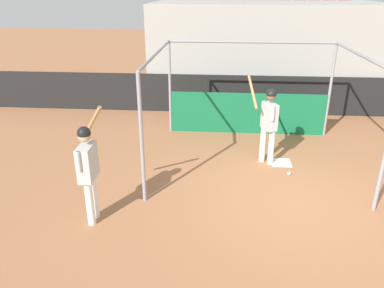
% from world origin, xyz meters
% --- Properties ---
extents(ground_plane, '(60.00, 60.00, 0.00)m').
position_xyz_m(ground_plane, '(0.00, 0.00, 0.00)').
color(ground_plane, '#9E6642').
extents(outfield_wall, '(24.00, 0.12, 1.19)m').
position_xyz_m(outfield_wall, '(0.00, 5.42, 0.59)').
color(outfield_wall, black).
rests_on(outfield_wall, ground).
extents(bleacher_section, '(7.60, 4.00, 3.27)m').
position_xyz_m(bleacher_section, '(-0.00, 7.48, 1.63)').
color(bleacher_section, '#9E9E99').
rests_on(bleacher_section, ground).
extents(batting_cage, '(4.25, 3.78, 2.47)m').
position_xyz_m(batting_cage, '(-0.72, 3.02, 1.07)').
color(batting_cage, gray).
rests_on(batting_cage, ground).
extents(home_plate, '(0.44, 0.44, 0.02)m').
position_xyz_m(home_plate, '(-0.02, 1.78, 0.01)').
color(home_plate, white).
rests_on(home_plate, ground).
extents(player_batter, '(0.67, 0.78, 1.90)m').
position_xyz_m(player_batter, '(-0.38, 1.78, 1.03)').
color(player_batter, white).
rests_on(player_batter, ground).
extents(player_waiting, '(0.51, 0.79, 1.98)m').
position_xyz_m(player_waiting, '(-3.56, -0.77, 1.04)').
color(player_waiting, white).
rests_on(player_waiting, ground).
extents(baseball, '(0.07, 0.07, 0.07)m').
position_xyz_m(baseball, '(0.06, 1.18, 0.04)').
color(baseball, white).
rests_on(baseball, ground).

